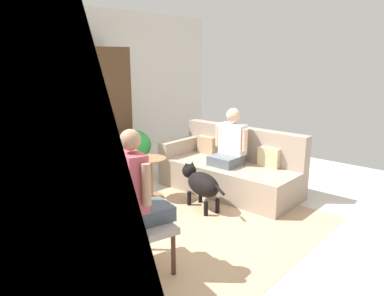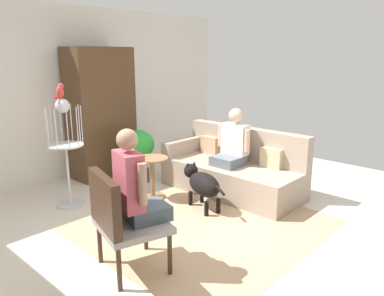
{
  "view_description": "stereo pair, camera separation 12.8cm",
  "coord_description": "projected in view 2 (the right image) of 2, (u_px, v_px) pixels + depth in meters",
  "views": [
    {
      "loc": [
        -3.2,
        -2.6,
        1.99
      ],
      "look_at": [
        -0.06,
        0.15,
        0.95
      ],
      "focal_mm": 35.06,
      "sensor_mm": 36.0,
      "label": 1
    },
    {
      "loc": [
        -3.11,
        -2.69,
        1.99
      ],
      "look_at": [
        -0.06,
        0.15,
        0.95
      ],
      "focal_mm": 35.06,
      "sensor_mm": 36.0,
      "label": 2
    }
  ],
  "objects": [
    {
      "name": "armchair",
      "position": [
        119.0,
        216.0,
        3.39
      ],
      "size": [
        0.74,
        0.77,
        0.97
      ],
      "color": "#382316",
      "rests_on": "ground"
    },
    {
      "name": "area_rug",
      "position": [
        204.0,
        225.0,
        4.49
      ],
      "size": [
        2.63,
        2.46,
        0.01
      ],
      "primitive_type": "cube",
      "color": "tan",
      "rests_on": "ground"
    },
    {
      "name": "ground_plane",
      "position": [
        204.0,
        226.0,
        4.47
      ],
      "size": [
        7.53,
        7.53,
        0.0
      ],
      "primitive_type": "plane",
      "color": "beige"
    },
    {
      "name": "armoire_cabinet",
      "position": [
        101.0,
        113.0,
        6.15
      ],
      "size": [
        1.02,
        0.56,
        2.11
      ],
      "primitive_type": "cube",
      "color": "#4C331E",
      "rests_on": "ground"
    },
    {
      "name": "couch",
      "position": [
        232.0,
        170.0,
        5.58
      ],
      "size": [
        0.91,
        2.06,
        0.92
      ],
      "color": "gray",
      "rests_on": "ground"
    },
    {
      "name": "round_end_table",
      "position": [
        152.0,
        175.0,
        5.28
      ],
      "size": [
        0.45,
        0.45,
        0.59
      ],
      "color": "olive",
      "rests_on": "ground"
    },
    {
      "name": "potted_plant",
      "position": [
        138.0,
        150.0,
        5.91
      ],
      "size": [
        0.52,
        0.52,
        0.84
      ],
      "color": "#4C5156",
      "rests_on": "ground"
    },
    {
      "name": "person_on_armchair",
      "position": [
        134.0,
        186.0,
        3.41
      ],
      "size": [
        0.53,
        0.5,
        0.89
      ],
      "color": "#414B55"
    },
    {
      "name": "bird_cage_stand",
      "position": [
        66.0,
        146.0,
        4.89
      ],
      "size": [
        0.46,
        0.46,
        1.45
      ],
      "color": "silver",
      "rests_on": "ground"
    },
    {
      "name": "parrot",
      "position": [
        60.0,
        91.0,
        4.7
      ],
      "size": [
        0.17,
        0.1,
        0.19
      ],
      "color": "red",
      "rests_on": "bird_cage_stand"
    },
    {
      "name": "person_on_couch",
      "position": [
        233.0,
        143.0,
        5.41
      ],
      "size": [
        0.47,
        0.55,
        0.81
      ],
      "color": "slate"
    },
    {
      "name": "back_wall",
      "position": [
        67.0,
        93.0,
        6.1
      ],
      "size": [
        6.88,
        0.12,
        2.75
      ],
      "primitive_type": "cube",
      "color": "silver",
      "rests_on": "ground"
    },
    {
      "name": "dog",
      "position": [
        202.0,
        183.0,
        4.92
      ],
      "size": [
        0.46,
        0.88,
        0.56
      ],
      "color": "black",
      "rests_on": "ground"
    }
  ]
}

